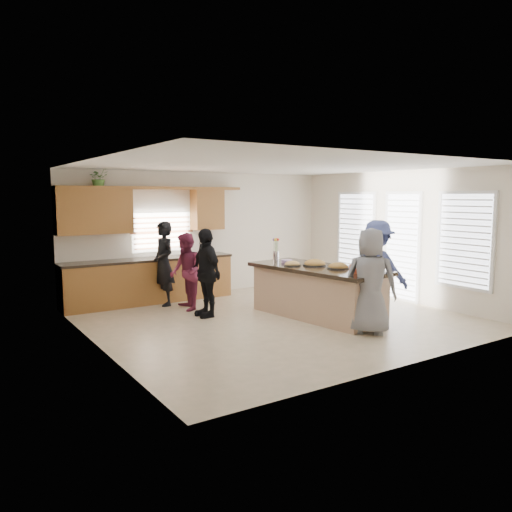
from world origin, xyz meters
TOP-DOWN VIEW (x-y plane):
  - floor at (0.00, 0.00)m, footprint 6.50×6.50m
  - room_shell at (0.00, 0.00)m, footprint 6.52×6.02m
  - back_cabinetry at (-1.47, 2.73)m, footprint 4.08×0.66m
  - right_wall_glazing at (3.22, -0.13)m, footprint 0.06×4.00m
  - island at (0.75, -0.24)m, footprint 1.51×2.83m
  - platter_front at (0.91, -0.62)m, footprint 0.40×0.40m
  - platter_mid at (0.80, -0.09)m, footprint 0.45×0.45m
  - platter_back at (0.43, 0.13)m, footprint 0.32×0.32m
  - salad_bowl at (0.88, -1.18)m, footprint 0.34×0.34m
  - clear_cup at (1.10, -1.22)m, footprint 0.09×0.09m
  - plate_stack at (0.61, 0.54)m, footprint 0.22×0.22m
  - flower_vase at (0.68, 1.01)m, footprint 0.14×0.14m
  - potted_plant at (-2.38, 2.82)m, footprint 0.49×0.46m
  - woman_left_back at (-1.27, 2.28)m, footprint 0.45×0.66m
  - woman_left_mid at (-1.08, 1.62)m, footprint 0.71×0.84m
  - woman_left_front at (-0.99, 0.94)m, footprint 0.42×0.98m
  - woman_right_back at (1.72, -0.79)m, footprint 1.02×1.33m
  - woman_right_front at (0.72, -1.60)m, footprint 0.98×1.01m

SIDE VIEW (x-z plane):
  - floor at x=0.00m, z-range 0.00..0.00m
  - island at x=0.75m, z-range -0.02..0.93m
  - woman_left_mid at x=-1.08m, z-range 0.00..1.54m
  - woman_left_front at x=-0.99m, z-range 0.00..1.67m
  - woman_left_back at x=-1.27m, z-range 0.00..1.75m
  - woman_right_front at x=0.72m, z-range 0.00..1.75m
  - woman_right_back at x=1.72m, z-range 0.00..1.82m
  - back_cabinetry at x=-1.47m, z-range -0.32..2.14m
  - platter_back at x=0.43m, z-range 0.91..1.04m
  - platter_front at x=0.91m, z-range 0.90..1.06m
  - platter_mid at x=0.80m, z-range 0.89..1.07m
  - plate_stack at x=0.61m, z-range 0.95..1.01m
  - clear_cup at x=1.10m, z-range 0.95..1.06m
  - salad_bowl at x=0.88m, z-range 0.96..1.09m
  - flower_vase at x=0.68m, z-range 0.96..1.41m
  - right_wall_glazing at x=3.22m, z-range 0.22..2.47m
  - room_shell at x=0.00m, z-range 0.50..3.31m
  - potted_plant at x=-2.38m, z-range 2.40..2.84m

